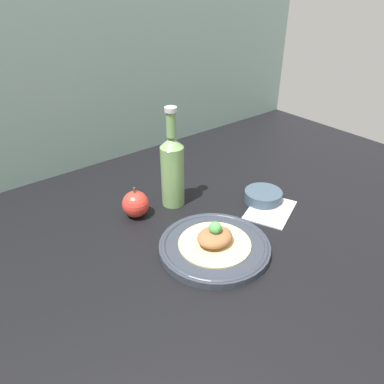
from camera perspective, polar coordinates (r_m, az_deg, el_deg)
ground_plane at (r=99.51cm, az=1.77°, el=-6.38°), size 180.00×110.00×4.00cm
wall_backsplash at (r=126.20cm, az=-14.93°, el=21.59°), size 180.00×3.00×80.00cm
plate at (r=90.53cm, az=3.45°, el=-8.27°), size 26.67×26.67×2.13cm
plated_food at (r=89.06cm, az=3.49°, el=-7.08°), size 17.37×17.37×6.32cm
cider_bottle at (r=102.92cm, az=-3.01°, el=3.60°), size 6.46×6.46×28.45cm
apple at (r=102.06cm, az=-8.59°, el=-1.83°), size 7.34×7.34×8.74cm
napkin at (r=106.90cm, az=11.83°, el=-2.63°), size 18.52×16.45×0.80cm
dipping_bowl at (r=110.07cm, az=10.78°, el=-0.67°), size 10.78×10.78×3.34cm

